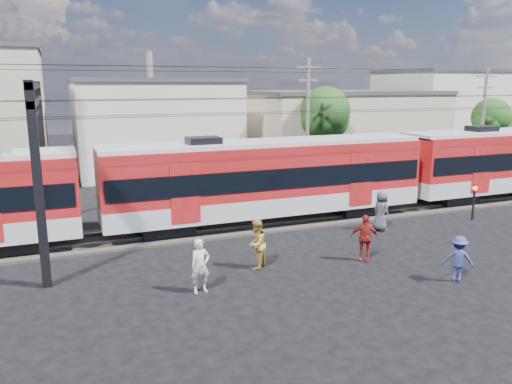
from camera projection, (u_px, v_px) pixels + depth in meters
The scene contains 20 objects.
ground at pixel (350, 281), 17.73m from camera, with size 120.00×120.00×0.00m, color black.
track_bed at pixel (264, 223), 24.98m from camera, with size 70.00×3.40×0.12m, color #2D2823.
rail_near at pixel (270, 224), 24.27m from camera, with size 70.00×0.12×0.12m, color #59544C.
rail_far at pixel (258, 217), 25.64m from camera, with size 70.00×0.12×0.12m, color #59544C.
commuter_train at pixel (271, 176), 24.62m from camera, with size 50.30×3.08×4.17m.
catenary at pixel (73, 126), 20.77m from camera, with size 70.00×9.30×7.52m.
building_midwest at pixel (152, 124), 40.74m from camera, with size 12.24×12.24×7.30m.
building_mideast at pixel (341, 127), 43.91m from camera, with size 16.32×10.20×6.30m.
building_east at pixel (436, 110), 52.39m from camera, with size 10.20×10.20×8.30m.
utility_pole_mid at pixel (308, 120), 32.56m from camera, with size 1.80×0.24×8.50m.
utility_pole_east at pixel (483, 120), 36.77m from camera, with size 1.80×0.24×8.00m.
tree_near at pixel (327, 115), 36.49m from camera, with size 3.82×3.64×6.72m.
tree_far at pixel (492, 120), 41.15m from camera, with size 3.36×3.12×5.76m.
pedestrian_a at pixel (200, 266), 16.62m from camera, with size 0.68×0.44×1.86m, color beige.
pedestrian_b at pixel (256, 244), 18.82m from camera, with size 0.92×0.72×1.90m, color gold.
pedestrian_c at pixel (458, 259), 17.57m from camera, with size 1.08×0.62×1.67m, color navy.
pedestrian_d at pixel (364, 238), 19.61m from camera, with size 1.11×0.46×1.89m, color maroon.
pedestrian_e at pixel (381, 211), 23.71m from camera, with size 0.94×0.61×1.92m, color #46464A.
car_silver at pixel (495, 172), 35.74m from camera, with size 1.60×3.98×1.35m, color #B8BBC0.
crossing_signal at pixel (474, 196), 25.44m from camera, with size 0.27×0.27×1.85m.
Camera 1 is at (-9.27, -14.23, 6.87)m, focal length 35.00 mm.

